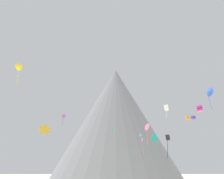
# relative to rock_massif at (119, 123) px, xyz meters

# --- Properties ---
(rock_massif) EXTENTS (75.25, 75.25, 53.03)m
(rock_massif) POSITION_rel_rock_massif_xyz_m (0.00, 0.00, 0.00)
(rock_massif) COLOR slate
(rock_massif) RESTS_ON ground_plane
(kite_indigo_mid) EXTENTS (1.21, 1.21, 0.89)m
(kite_indigo_mid) POSITION_rel_rock_massif_xyz_m (16.21, -53.65, -8.30)
(kite_indigo_mid) COLOR #5138B2
(kite_rainbow_low) EXTENTS (1.44, 1.87, 5.25)m
(kite_rainbow_low) POSITION_rel_rock_massif_xyz_m (2.67, -58.73, -11.91)
(kite_rainbow_low) COLOR #E5668C
(kite_orange_mid) EXTENTS (1.00, 0.95, 2.63)m
(kite_orange_mid) POSITION_rel_rock_massif_xyz_m (18.58, -42.99, -6.13)
(kite_orange_mid) COLOR orange
(kite_gold_low) EXTENTS (2.55, 1.73, 2.38)m
(kite_gold_low) POSITION_rel_rock_massif_xyz_m (-21.61, -59.22, -12.71)
(kite_gold_low) COLOR gold
(kite_white_mid) EXTENTS (1.24, 0.90, 3.42)m
(kite_white_mid) POSITION_rel_rock_massif_xyz_m (8.60, -55.24, -6.24)
(kite_white_mid) COLOR white
(kite_yellow_high) EXTENTS (1.53, 1.61, 5.64)m
(kite_yellow_high) POSITION_rel_rock_massif_xyz_m (-28.12, -62.88, 1.45)
(kite_yellow_high) COLOR yellow
(kite_magenta_mid) EXTENTS (1.64, 1.60, 1.44)m
(kite_magenta_mid) POSITION_rel_rock_massif_xyz_m (13.99, -63.48, -8.32)
(kite_magenta_mid) COLOR #D1339E
(kite_black_low) EXTENTS (0.74, 1.05, 4.74)m
(kite_black_low) POSITION_rel_rock_massif_xyz_m (5.16, -66.78, -15.89)
(kite_black_low) COLOR black
(kite_pink_low) EXTENTS (0.54, 0.52, 5.30)m
(kite_pink_low) POSITION_rel_rock_massif_xyz_m (5.24, -35.72, -13.31)
(kite_pink_low) COLOR pink
(kite_violet_mid) EXTENTS (1.40, 1.02, 4.02)m
(kite_violet_mid) POSITION_rel_rock_massif_xyz_m (-21.12, -36.35, -4.56)
(kite_violet_mid) COLOR purple
(kite_green_mid) EXTENTS (0.74, 0.75, 1.42)m
(kite_green_mid) POSITION_rel_rock_massif_xyz_m (-4.61, -35.47, -8.59)
(kite_green_mid) COLOR green
(kite_blue_mid) EXTENTS (1.40, 2.50, 5.80)m
(kite_blue_mid) POSITION_rel_rock_massif_xyz_m (17.80, -61.49, -3.59)
(kite_blue_mid) COLOR blue
(kite_teal_low) EXTENTS (2.16, 1.10, 6.15)m
(kite_teal_low) POSITION_rel_rock_massif_xyz_m (7.71, -43.16, -12.54)
(kite_teal_low) COLOR teal
(kite_cyan_low) EXTENTS (0.80, 0.50, 3.49)m
(kite_cyan_low) POSITION_rel_rock_massif_xyz_m (3.53, -43.16, -12.29)
(kite_cyan_low) COLOR #33BCDB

